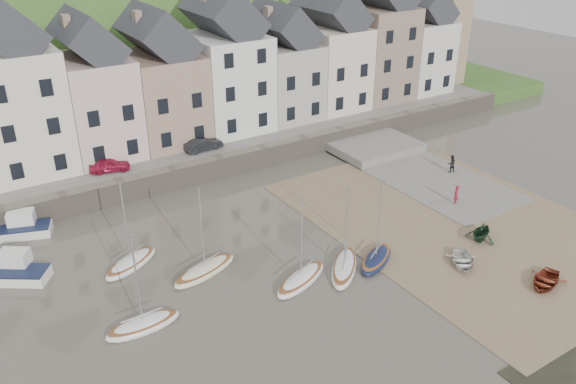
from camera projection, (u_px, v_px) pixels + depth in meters
ground at (338, 267)px, 37.85m from camera, size 160.00×160.00×0.00m
quay_land at (156, 119)px, 61.60m from camera, size 90.00×30.00×1.50m
quay_street at (202, 147)px, 52.59m from camera, size 70.00×7.00×0.10m
seawall at (219, 166)px, 50.24m from camera, size 70.00×1.20×1.80m
beach at (455, 222)px, 43.17m from camera, size 18.00×26.00×0.06m
slipway at (418, 172)px, 51.12m from camera, size 8.00×18.00×0.12m
hillside at (70, 191)px, 88.59m from camera, size 134.40×84.00×84.00m
townhouse_terrace at (199, 73)px, 53.50m from camera, size 61.05×8.00×13.93m
church_spire at (453, 2)px, 67.74m from camera, size 4.00×4.00×18.00m
sailboat_0 at (131, 263)px, 37.85m from camera, size 4.60×3.39×6.32m
sailboat_1 at (143, 325)px, 32.27m from camera, size 4.34×1.56×6.32m
sailboat_2 at (205, 270)px, 37.10m from camera, size 5.20×2.86×6.32m
sailboat_3 at (344, 267)px, 37.41m from camera, size 4.57×4.57×6.32m
sailboat_4 at (301, 279)px, 36.22m from camera, size 4.95×3.17×6.32m
sailboat_5 at (376, 259)px, 38.28m from camera, size 4.37×3.40×6.32m
motorboat_0 at (9, 271)px, 36.46m from camera, size 5.14×4.28×1.70m
motorboat_2 at (15, 228)px, 41.24m from camera, size 5.42×3.31×1.70m
rowboat_white at (462, 261)px, 37.87m from camera, size 3.42×3.54×0.60m
rowboat_green at (481, 232)px, 40.61m from camera, size 2.95×2.74×1.27m
rowboat_red at (545, 281)px, 35.88m from camera, size 3.55×3.03×0.62m
person_red at (456, 195)px, 45.34m from camera, size 0.68×0.64×1.57m
person_dark at (451, 164)px, 50.73m from camera, size 0.90×0.78×1.58m
car_left at (110, 165)px, 47.35m from camera, size 3.46×2.10×1.10m
car_right at (204, 144)px, 51.45m from camera, size 3.51×1.41×1.14m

